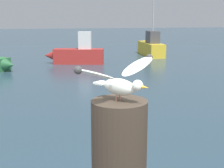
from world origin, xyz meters
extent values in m
cylinder|color=tan|center=(0.39, -0.53, 2.20)|extent=(0.01, 0.01, 0.04)
cylinder|color=tan|center=(0.42, -0.50, 2.20)|extent=(0.01, 0.01, 0.04)
ellipsoid|color=silver|center=(0.41, -0.52, 2.27)|extent=(0.22, 0.23, 0.10)
sphere|color=silver|center=(0.50, -0.62, 2.30)|extent=(0.06, 0.06, 0.06)
cone|color=gold|center=(0.53, -0.67, 2.29)|extent=(0.04, 0.05, 0.02)
cube|color=silver|center=(0.32, -0.41, 2.27)|extent=(0.11, 0.10, 0.01)
ellipsoid|color=silver|center=(0.26, -0.64, 2.37)|extent=(0.30, 0.28, 0.11)
sphere|color=#2E2E2E|center=(0.16, -0.72, 2.41)|extent=(0.04, 0.04, 0.04)
ellipsoid|color=silver|center=(0.56, -0.39, 2.37)|extent=(0.30, 0.28, 0.11)
sphere|color=#2E2E2E|center=(0.66, -0.31, 2.41)|extent=(0.04, 0.04, 0.04)
cube|color=#B72D28|center=(1.43, 15.64, 0.41)|extent=(2.80, 1.29, 0.82)
cone|color=#B72D28|center=(-0.08, 15.95, 0.45)|extent=(0.81, 0.81, 0.69)
cube|color=white|center=(1.78, 15.56, 1.28)|extent=(0.77, 0.62, 0.93)
cube|color=yellow|center=(6.37, 18.42, 0.42)|extent=(0.96, 3.36, 0.84)
cone|color=yellow|center=(6.39, 20.33, 0.46)|extent=(0.85, 0.85, 0.84)
cube|color=#47474C|center=(6.37, 18.07, 1.23)|extent=(0.65, 1.13, 0.77)
cylinder|color=#A5A5A8|center=(6.37, 18.07, 3.00)|extent=(0.08, 0.08, 2.78)
cone|color=#2D6B3D|center=(-2.05, 13.59, 0.35)|extent=(1.01, 1.01, 0.72)
camera|label=1|loc=(0.03, -2.40, 2.70)|focal=53.05mm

